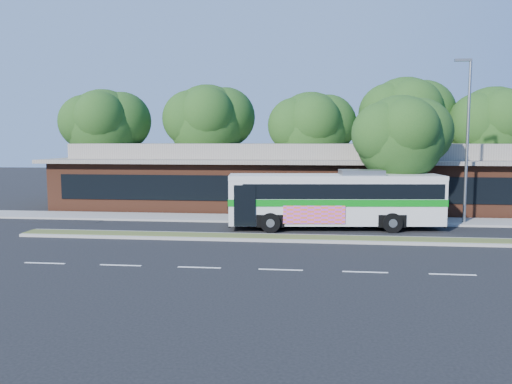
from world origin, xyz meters
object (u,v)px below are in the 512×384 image
lamp_post (467,136)px  transit_bus (336,196)px  sidewalk_tree (406,137)px  sedan (145,199)px

lamp_post → transit_bus: (-7.19, -2.20, -3.16)m
transit_bus → sidewalk_tree: sidewalk_tree is taller
transit_bus → sidewalk_tree: size_ratio=1.57×
transit_bus → sedan: transit_bus is taller
lamp_post → sidewalk_tree: (-3.21, 0.32, -0.04)m
transit_bus → sedan: 13.84m
transit_bus → sidewalk_tree: (3.98, 2.51, 3.12)m
lamp_post → sidewalk_tree: 3.23m
lamp_post → transit_bus: bearing=-163.0°
transit_bus → sedan: (-12.44, 5.99, -1.03)m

